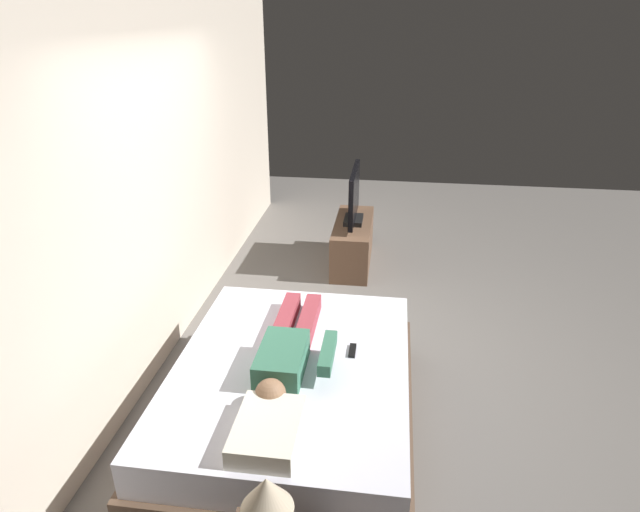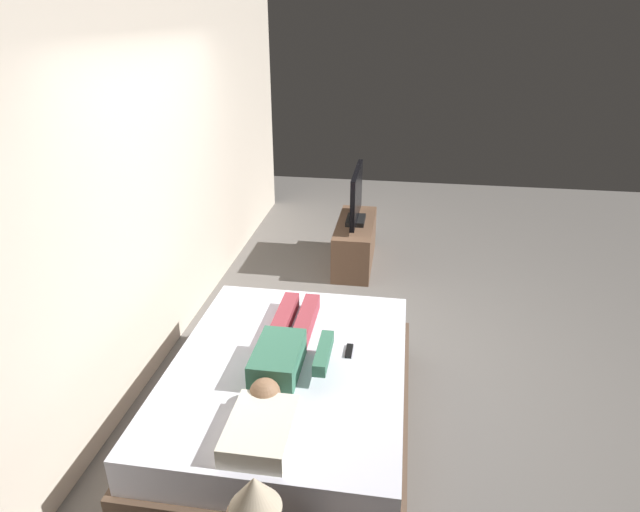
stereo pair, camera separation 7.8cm
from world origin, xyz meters
TOP-DOWN VIEW (x-y plane):
  - ground_plane at (0.00, 0.00)m, footprint 10.00×10.00m
  - back_wall at (0.40, 1.51)m, footprint 6.40×0.10m
  - bed at (-0.99, 0.27)m, footprint 2.01×1.58m
  - pillow at (-1.68, 0.27)m, footprint 0.48×0.34m
  - person at (-0.96, 0.30)m, footprint 1.26×0.46m
  - remote at (-0.81, -0.11)m, footprint 0.15×0.04m
  - tv_stand at (1.70, 0.09)m, footprint 1.10×0.40m
  - tv at (1.70, 0.09)m, footprint 0.88×0.20m
  - lamp at (-2.30, 0.12)m, footprint 0.22×0.22m

SIDE VIEW (x-z plane):
  - ground_plane at x=0.00m, z-range 0.00..0.00m
  - tv_stand at x=1.70m, z-range 0.00..0.50m
  - bed at x=-0.99m, z-range -0.01..0.53m
  - remote at x=-0.81m, z-range 0.54..0.56m
  - pillow at x=-1.68m, z-range 0.54..0.66m
  - person at x=-0.96m, z-range 0.53..0.71m
  - tv at x=1.70m, z-range 0.49..1.08m
  - lamp at x=-2.30m, z-range 0.64..1.06m
  - back_wall at x=0.40m, z-range 0.00..2.80m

